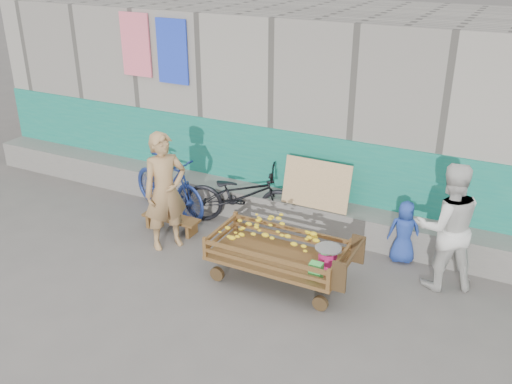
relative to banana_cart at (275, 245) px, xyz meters
The scene contains 9 objects.
ground 1.02m from the banana_cart, 112.23° to the right, with size 80.00×80.00×0.00m, color #5A5652.
building_wall 3.40m from the banana_cart, 95.76° to the left, with size 12.00×3.50×3.00m.
banana_cart is the anchor object (origin of this frame).
bench 2.09m from the banana_cart, 164.23° to the left, with size 0.89×0.27×0.22m.
vendor_man 1.79m from the banana_cart, behind, with size 0.62×0.40×1.69m, color #A78051.
woman 2.10m from the banana_cart, 25.30° to the left, with size 0.80×0.63×1.65m, color silver.
child 1.82m from the banana_cart, 43.60° to the left, with size 0.43×0.28×0.88m, color #233F9C.
bicycle_dark 1.71m from the banana_cart, 132.96° to the left, with size 0.61×1.76×0.92m, color black.
bicycle_blue 2.57m from the banana_cart, 155.91° to the left, with size 0.46×1.62×0.97m, color navy.
Camera 1 is at (2.92, -4.82, 4.06)m, focal length 40.00 mm.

